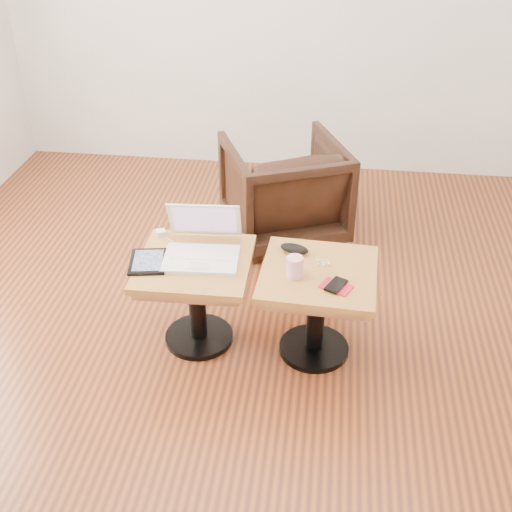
# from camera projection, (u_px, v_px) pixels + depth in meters

# --- Properties ---
(room_shell) EXTENTS (4.52, 4.52, 2.71)m
(room_shell) POSITION_uv_depth(u_px,v_px,m) (286.00, 92.00, 2.47)
(room_shell) COLOR #462215
(room_shell) RESTS_ON ground
(side_table_left) EXTENTS (0.54, 0.54, 0.49)m
(side_table_left) POSITION_uv_depth(u_px,v_px,m) (196.00, 281.00, 3.12)
(side_table_left) COLOR black
(side_table_left) RESTS_ON ground
(side_table_right) EXTENTS (0.56, 0.56, 0.49)m
(side_table_right) POSITION_uv_depth(u_px,v_px,m) (317.00, 292.00, 3.04)
(side_table_right) COLOR black
(side_table_right) RESTS_ON ground
(laptop) EXTENTS (0.38, 0.37, 0.24)m
(laptop) POSITION_uv_depth(u_px,v_px,m) (202.00, 246.00, 3.07)
(laptop) COLOR white
(laptop) RESTS_ON side_table_left
(tablet) EXTENTS (0.21, 0.24, 0.02)m
(tablet) POSITION_uv_depth(u_px,v_px,m) (148.00, 261.00, 3.03)
(tablet) COLOR black
(tablet) RESTS_ON side_table_left
(charging_adapter) EXTENTS (0.06, 0.06, 0.03)m
(charging_adapter) POSITION_uv_depth(u_px,v_px,m) (161.00, 233.00, 3.24)
(charging_adapter) COLOR white
(charging_adapter) RESTS_ON side_table_left
(glasses_case) EXTENTS (0.16, 0.10, 0.04)m
(glasses_case) POSITION_uv_depth(u_px,v_px,m) (294.00, 249.00, 3.10)
(glasses_case) COLOR black
(glasses_case) RESTS_ON side_table_right
(striped_cup) EXTENTS (0.08, 0.08, 0.10)m
(striped_cup) POSITION_uv_depth(u_px,v_px,m) (295.00, 267.00, 2.92)
(striped_cup) COLOR #DE5F91
(striped_cup) RESTS_ON side_table_right
(earbuds_tangle) EXTENTS (0.07, 0.06, 0.01)m
(earbuds_tangle) POSITION_uv_depth(u_px,v_px,m) (323.00, 263.00, 3.02)
(earbuds_tangle) COLOR white
(earbuds_tangle) RESTS_ON side_table_right
(phone_on_sleeve) EXTENTS (0.16, 0.14, 0.02)m
(phone_on_sleeve) POSITION_uv_depth(u_px,v_px,m) (336.00, 286.00, 2.87)
(phone_on_sleeve) COLOR #9E0416
(phone_on_sleeve) RESTS_ON side_table_right
(armchair) EXTENTS (0.91, 0.92, 0.64)m
(armchair) POSITION_uv_depth(u_px,v_px,m) (284.00, 190.00, 4.03)
(armchair) COLOR black
(armchair) RESTS_ON ground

